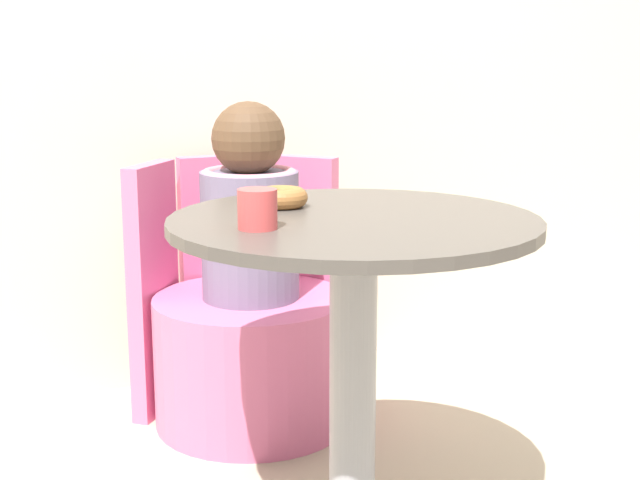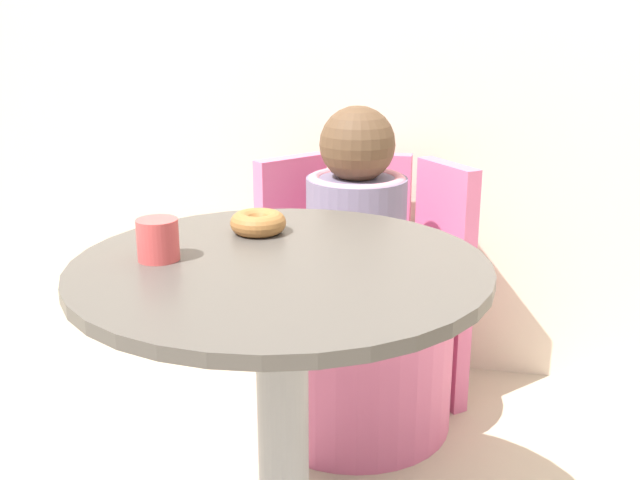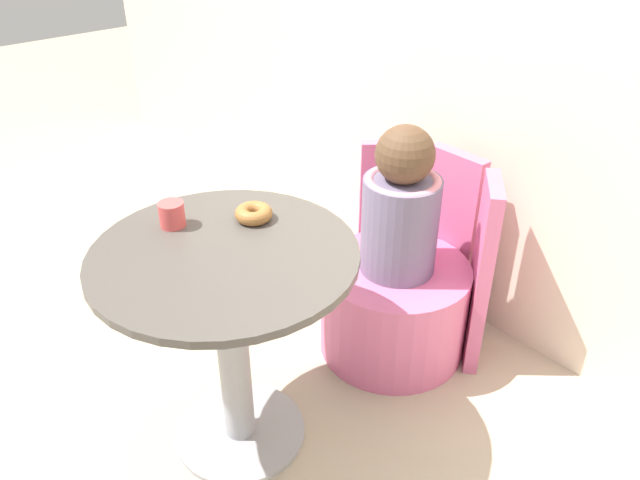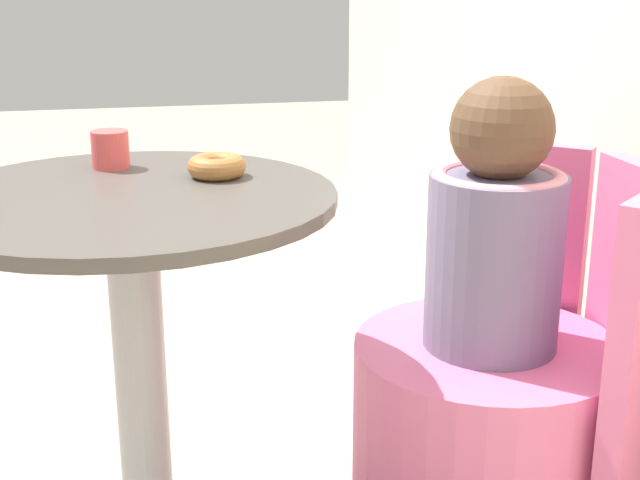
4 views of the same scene
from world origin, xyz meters
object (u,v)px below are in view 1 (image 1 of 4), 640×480
Objects in this scene: round_table at (353,315)px; child_figure at (250,210)px; cup at (257,209)px; donut at (281,197)px; tub_chair at (252,360)px.

round_table is 1.38× the size of child_figure.
round_table is 0.33m from cup.
round_table is 0.30m from donut.
child_figure reaches higher than cup.
cup reaches higher than round_table.
tub_chair is (0.02, 0.71, -0.34)m from round_table.
donut is 0.24m from cup.
round_table is 0.79m from tub_chair.
tub_chair is at bearing 78.05° from donut.
tub_chair is at bearing 180.00° from child_figure.
child_figure is at bearing 88.19° from round_table.
child_figure is (0.02, 0.71, 0.10)m from round_table.
donut reaches higher than round_table.
child_figure is 7.23× the size of cup.
donut is 1.50× the size of cup.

